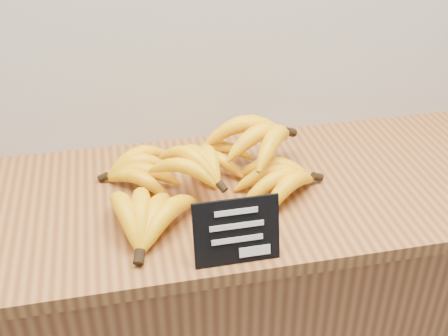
# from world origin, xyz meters

# --- Properties ---
(counter) EXTENTS (1.35, 0.50, 0.90)m
(counter) POSITION_xyz_m (0.15, 2.75, 0.45)
(counter) COLOR #955930
(counter) RESTS_ON ground
(counter_top) EXTENTS (1.58, 0.54, 0.03)m
(counter_top) POSITION_xyz_m (0.15, 2.75, 0.92)
(counter_top) COLOR #985F2F
(counter_top) RESTS_ON counter
(chalkboard_sign) EXTENTS (0.16, 0.04, 0.13)m
(chalkboard_sign) POSITION_xyz_m (0.14, 2.52, 0.99)
(chalkboard_sign) COLOR black
(chalkboard_sign) RESTS_ON counter_top
(banana_pile) EXTENTS (0.55, 0.40, 0.13)m
(banana_pile) POSITION_xyz_m (0.13, 2.75, 0.98)
(banana_pile) COLOR yellow
(banana_pile) RESTS_ON counter_top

